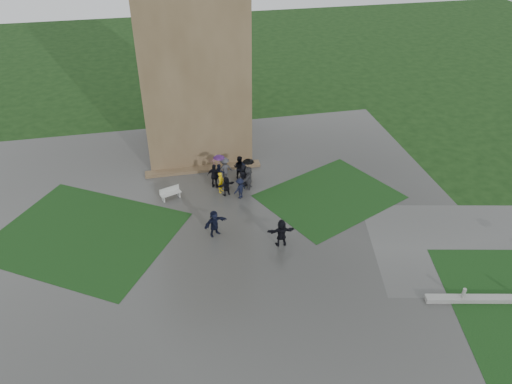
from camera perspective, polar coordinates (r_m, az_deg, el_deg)
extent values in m
plane|color=black|center=(30.84, -3.69, -7.44)|extent=(120.00, 120.00, 0.00)
cube|color=#373734|center=(32.37, -4.23, -5.15)|extent=(34.00, 34.00, 0.02)
cube|color=black|center=(34.29, -18.96, -4.64)|extent=(14.10, 13.46, 0.01)
cube|color=black|center=(36.44, 8.41, -0.52)|extent=(11.12, 10.15, 0.01)
cube|color=brown|center=(39.90, -7.57, 16.89)|extent=(8.00, 8.00, 18.00)
cube|color=brown|center=(39.38, -6.03, 2.64)|extent=(9.00, 0.80, 0.22)
cylinder|color=gray|center=(30.00, 22.59, -10.82)|extent=(0.20, 0.20, 0.90)
cube|color=#B3B4AF|center=(36.10, -9.72, -0.18)|extent=(1.56, 0.95, 0.06)
cube|color=#B3B4AF|center=(36.06, -10.55, -0.76)|extent=(0.22, 0.40, 0.42)
cube|color=#B3B4AF|center=(36.41, -8.83, -0.20)|extent=(0.22, 0.40, 0.42)
cube|color=#B3B4AF|center=(36.15, -9.89, 0.29)|extent=(1.42, 0.57, 0.40)
imported|color=black|center=(36.88, -1.37, 1.89)|extent=(0.98, 0.82, 1.71)
imported|color=black|center=(37.25, -1.39, 2.29)|extent=(0.72, 0.77, 1.78)
imported|color=black|center=(37.75, -1.93, 2.84)|extent=(1.06, 0.92, 1.89)
imported|color=#414146|center=(37.54, -3.60, 2.64)|extent=(1.38, 0.96, 1.94)
imported|color=black|center=(37.40, -4.17, 2.12)|extent=(0.76, 0.45, 1.52)
imported|color=black|center=(36.75, -4.75, 1.83)|extent=(1.29, 1.07, 1.92)
imported|color=#E3B60D|center=(36.25, -4.03, 1.10)|extent=(0.65, 0.70, 1.61)
imported|color=black|center=(35.92, -3.41, 0.68)|extent=(1.46, 0.88, 1.48)
imported|color=black|center=(35.53, -1.84, 0.43)|extent=(1.15, 1.01, 1.59)
imported|color=#414146|center=(36.55, -0.87, 1.65)|extent=(1.31, 1.75, 1.79)
imported|color=#F765CF|center=(36.22, -4.82, 3.22)|extent=(0.83, 0.83, 0.77)
imported|color=#713798|center=(36.78, -4.25, 3.74)|extent=(0.82, 0.82, 0.72)
imported|color=black|center=(35.93, -0.88, 3.28)|extent=(0.82, 0.82, 0.72)
imported|color=black|center=(32.04, -4.78, -3.56)|extent=(1.78, 1.32, 1.83)
imported|color=black|center=(31.14, 2.92, -4.67)|extent=(1.75, 0.67, 1.87)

